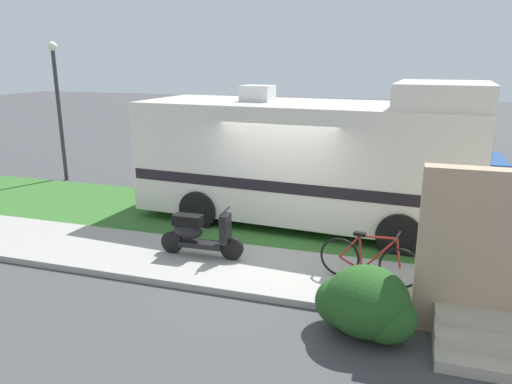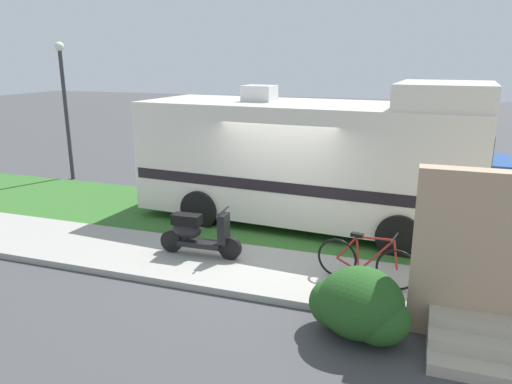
{
  "view_description": "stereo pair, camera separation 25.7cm",
  "coord_description": "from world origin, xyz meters",
  "px_view_note": "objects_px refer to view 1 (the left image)",
  "views": [
    {
      "loc": [
        2.51,
        -8.88,
        3.77
      ],
      "look_at": [
        -0.39,
        0.3,
        1.1
      ],
      "focal_mm": 33.73,
      "sensor_mm": 36.0,
      "label": 1
    },
    {
      "loc": [
        2.76,
        -8.8,
        3.77
      ],
      "look_at": [
        -0.39,
        0.3,
        1.1
      ],
      "focal_mm": 33.73,
      "sensor_mm": 36.0,
      "label": 2
    }
  ],
  "objects_px": {
    "bicycle": "(369,260)",
    "motorhome_rv": "(308,158)",
    "bottle_green": "(473,279)",
    "scooter": "(198,233)",
    "pickup_truck_near": "(391,155)",
    "street_lamp_post": "(58,99)"
  },
  "relations": [
    {
      "from": "motorhome_rv",
      "to": "scooter",
      "type": "height_order",
      "value": "motorhome_rv"
    },
    {
      "from": "bicycle",
      "to": "motorhome_rv",
      "type": "bearing_deg",
      "value": 119.4
    },
    {
      "from": "bicycle",
      "to": "pickup_truck_near",
      "type": "xyz_separation_m",
      "value": [
        0.02,
        7.26,
        0.44
      ]
    },
    {
      "from": "motorhome_rv",
      "to": "scooter",
      "type": "bearing_deg",
      "value": -118.72
    },
    {
      "from": "bicycle",
      "to": "bottle_green",
      "type": "height_order",
      "value": "bicycle"
    },
    {
      "from": "motorhome_rv",
      "to": "bottle_green",
      "type": "relative_size",
      "value": 26.31
    },
    {
      "from": "motorhome_rv",
      "to": "bottle_green",
      "type": "xyz_separation_m",
      "value": [
        3.36,
        -2.59,
        -1.33
      ]
    },
    {
      "from": "scooter",
      "to": "street_lamp_post",
      "type": "bearing_deg",
      "value": 145.43
    },
    {
      "from": "bicycle",
      "to": "scooter",
      "type": "bearing_deg",
      "value": 176.92
    },
    {
      "from": "pickup_truck_near",
      "to": "bottle_green",
      "type": "bearing_deg",
      "value": -76.36
    },
    {
      "from": "bicycle",
      "to": "bottle_green",
      "type": "bearing_deg",
      "value": 12.68
    },
    {
      "from": "scooter",
      "to": "bottle_green",
      "type": "relative_size",
      "value": 5.66
    },
    {
      "from": "motorhome_rv",
      "to": "bicycle",
      "type": "xyz_separation_m",
      "value": [
        1.67,
        -2.97,
        -1.07
      ]
    },
    {
      "from": "bicycle",
      "to": "pickup_truck_near",
      "type": "height_order",
      "value": "pickup_truck_near"
    },
    {
      "from": "scooter",
      "to": "pickup_truck_near",
      "type": "bearing_deg",
      "value": 65.55
    },
    {
      "from": "scooter",
      "to": "pickup_truck_near",
      "type": "relative_size",
      "value": 0.32
    },
    {
      "from": "bottle_green",
      "to": "street_lamp_post",
      "type": "bearing_deg",
      "value": 159.16
    },
    {
      "from": "bicycle",
      "to": "pickup_truck_near",
      "type": "relative_size",
      "value": 0.33
    },
    {
      "from": "scooter",
      "to": "street_lamp_post",
      "type": "distance_m",
      "value": 8.39
    },
    {
      "from": "motorhome_rv",
      "to": "bottle_green",
      "type": "bearing_deg",
      "value": -37.6
    },
    {
      "from": "scooter",
      "to": "bicycle",
      "type": "relative_size",
      "value": 0.97
    },
    {
      "from": "bicycle",
      "to": "pickup_truck_near",
      "type": "bearing_deg",
      "value": 89.85
    }
  ]
}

